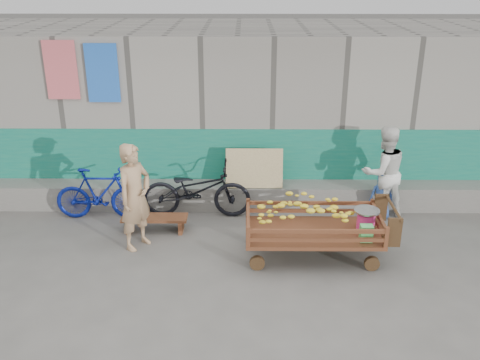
{
  "coord_description": "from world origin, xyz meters",
  "views": [
    {
      "loc": [
        0.13,
        -6.52,
        4.19
      ],
      "look_at": [
        0.06,
        1.2,
        1.0
      ],
      "focal_mm": 40.0,
      "sensor_mm": 36.0,
      "label": 1
    }
  ],
  "objects_px": {
    "vendor_man": "(135,197)",
    "woman": "(383,172)",
    "bicycle_blue": "(100,194)",
    "child": "(382,196)",
    "bench": "(155,221)",
    "banana_cart": "(311,220)",
    "bicycle_dark": "(197,190)"
  },
  "relations": [
    {
      "from": "bench",
      "to": "child",
      "type": "relative_size",
      "value": 1.27
    },
    {
      "from": "bicycle_dark",
      "to": "bicycle_blue",
      "type": "relative_size",
      "value": 1.21
    },
    {
      "from": "woman",
      "to": "child",
      "type": "distance_m",
      "value": 0.41
    },
    {
      "from": "vendor_man",
      "to": "woman",
      "type": "distance_m",
      "value": 4.21
    },
    {
      "from": "banana_cart",
      "to": "woman",
      "type": "distance_m",
      "value": 2.03
    },
    {
      "from": "woman",
      "to": "banana_cart",
      "type": "bearing_deg",
      "value": 30.91
    },
    {
      "from": "bench",
      "to": "woman",
      "type": "distance_m",
      "value": 3.97
    },
    {
      "from": "woman",
      "to": "bicycle_dark",
      "type": "distance_m",
      "value": 3.23
    },
    {
      "from": "woman",
      "to": "bicycle_dark",
      "type": "xyz_separation_m",
      "value": [
        -3.22,
        -0.05,
        -0.32
      ]
    },
    {
      "from": "bench",
      "to": "bicycle_blue",
      "type": "bearing_deg",
      "value": 154.49
    },
    {
      "from": "woman",
      "to": "bench",
      "type": "bearing_deg",
      "value": -5.77
    },
    {
      "from": "vendor_man",
      "to": "child",
      "type": "distance_m",
      "value": 4.19
    },
    {
      "from": "banana_cart",
      "to": "bench",
      "type": "distance_m",
      "value": 2.63
    },
    {
      "from": "bench",
      "to": "child",
      "type": "bearing_deg",
      "value": 7.99
    },
    {
      "from": "banana_cart",
      "to": "child",
      "type": "distance_m",
      "value": 1.95
    },
    {
      "from": "banana_cart",
      "to": "vendor_man",
      "type": "height_order",
      "value": "vendor_man"
    },
    {
      "from": "banana_cart",
      "to": "bicycle_blue",
      "type": "xyz_separation_m",
      "value": [
        -3.47,
        1.29,
        -0.17
      ]
    },
    {
      "from": "bicycle_dark",
      "to": "child",
      "type": "bearing_deg",
      "value": -90.54
    },
    {
      "from": "bench",
      "to": "vendor_man",
      "type": "relative_size",
      "value": 0.64
    },
    {
      "from": "bench",
      "to": "vendor_man",
      "type": "bearing_deg",
      "value": -110.72
    },
    {
      "from": "woman",
      "to": "child",
      "type": "xyz_separation_m",
      "value": [
        -0.02,
        -0.11,
        -0.39
      ]
    },
    {
      "from": "bench",
      "to": "woman",
      "type": "height_order",
      "value": "woman"
    },
    {
      "from": "bench",
      "to": "bicycle_dark",
      "type": "xyz_separation_m",
      "value": [
        0.65,
        0.6,
        0.3
      ]
    },
    {
      "from": "woman",
      "to": "bicycle_blue",
      "type": "xyz_separation_m",
      "value": [
        -4.87,
        -0.17,
        -0.35
      ]
    },
    {
      "from": "vendor_man",
      "to": "bicycle_blue",
      "type": "bearing_deg",
      "value": 73.93
    },
    {
      "from": "banana_cart",
      "to": "child",
      "type": "bearing_deg",
      "value": 44.32
    },
    {
      "from": "vendor_man",
      "to": "bicycle_dark",
      "type": "xyz_separation_m",
      "value": [
        0.84,
        1.09,
        -0.35
      ]
    },
    {
      "from": "child",
      "to": "bicycle_dark",
      "type": "distance_m",
      "value": 3.2
    },
    {
      "from": "woman",
      "to": "bicycle_blue",
      "type": "relative_size",
      "value": 1.06
    },
    {
      "from": "vendor_man",
      "to": "bench",
      "type": "bearing_deg",
      "value": 13.04
    },
    {
      "from": "bench",
      "to": "vendor_man",
      "type": "height_order",
      "value": "vendor_man"
    },
    {
      "from": "bench",
      "to": "bicycle_blue",
      "type": "xyz_separation_m",
      "value": [
        -1.0,
        0.48,
        0.27
      ]
    }
  ]
}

